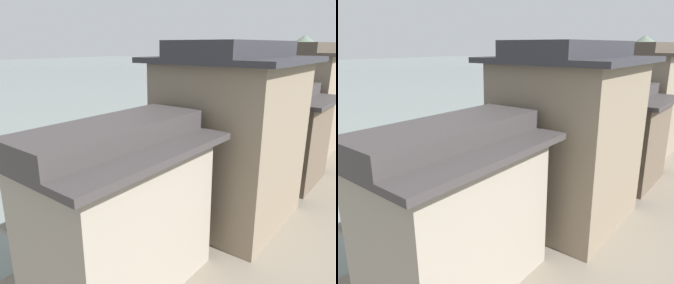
% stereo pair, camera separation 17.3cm
% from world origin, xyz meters
% --- Properties ---
extents(boat_moored_nearest, '(1.70, 4.20, 0.37)m').
position_xyz_m(boat_moored_nearest, '(4.87, 39.08, 0.13)').
color(boat_moored_nearest, brown).
rests_on(boat_moored_nearest, ground).
extents(boat_moored_second, '(1.59, 5.09, 0.36)m').
position_xyz_m(boat_moored_second, '(0.18, 37.27, 0.12)').
color(boat_moored_second, '#423328').
rests_on(boat_moored_second, ground).
extents(boat_moored_third, '(3.14, 3.77, 0.76)m').
position_xyz_m(boat_moored_third, '(-3.21, 26.66, 0.28)').
color(boat_moored_third, brown).
rests_on(boat_moored_third, ground).
extents(boat_moored_far, '(2.01, 4.53, 0.39)m').
position_xyz_m(boat_moored_far, '(4.55, 22.07, 0.13)').
color(boat_moored_far, '#33281E').
rests_on(boat_moored_far, ground).
extents(boat_midriver_drifting, '(1.87, 5.11, 0.63)m').
position_xyz_m(boat_midriver_drifting, '(5.37, 10.54, 0.20)').
color(boat_midriver_drifting, '#33281E').
rests_on(boat_midriver_drifting, ground).
extents(house_waterfront_nearest, '(5.20, 6.94, 6.14)m').
position_xyz_m(house_waterfront_nearest, '(10.30, 4.38, 3.89)').
color(house_waterfront_nearest, gray).
rests_on(house_waterfront_nearest, riverbank_right).
extents(house_waterfront_second, '(6.67, 6.84, 8.74)m').
position_xyz_m(house_waterfront_second, '(11.03, 11.28, 5.18)').
color(house_waterfront_second, '#7F705B').
rests_on(house_waterfront_second, riverbank_right).
extents(house_waterfront_tall, '(6.57, 5.70, 6.14)m').
position_xyz_m(house_waterfront_tall, '(10.98, 17.98, 3.89)').
color(house_waterfront_tall, brown).
rests_on(house_waterfront_tall, riverbank_right).
extents(house_waterfront_narrow, '(5.84, 8.28, 8.74)m').
position_xyz_m(house_waterfront_narrow, '(10.62, 25.14, 5.17)').
color(house_waterfront_narrow, gray).
rests_on(house_waterfront_narrow, riverbank_right).
extents(house_waterfront_far, '(6.50, 7.92, 8.74)m').
position_xyz_m(house_waterfront_far, '(10.95, 33.09, 5.17)').
color(house_waterfront_far, gray).
rests_on(house_waterfront_far, riverbank_right).
extents(mooring_post_dock_near, '(0.20, 0.20, 0.93)m').
position_xyz_m(mooring_post_dock_near, '(7.11, 7.49, 1.35)').
color(mooring_post_dock_near, '#473828').
rests_on(mooring_post_dock_near, riverbank_right).
extents(mooring_post_dock_mid, '(0.20, 0.20, 0.87)m').
position_xyz_m(mooring_post_dock_mid, '(7.11, 18.40, 1.31)').
color(mooring_post_dock_mid, '#473828').
rests_on(mooring_post_dock_mid, riverbank_right).
extents(mooring_post_dock_far, '(0.20, 0.20, 0.89)m').
position_xyz_m(mooring_post_dock_far, '(7.11, 28.06, 1.32)').
color(mooring_post_dock_far, '#473828').
rests_on(mooring_post_dock_far, riverbank_right).
extents(hill_far_west, '(38.02, 38.02, 12.99)m').
position_xyz_m(hill_far_west, '(-22.14, 133.91, 6.49)').
color(hill_far_west, '#5B6B5B').
rests_on(hill_far_west, ground).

